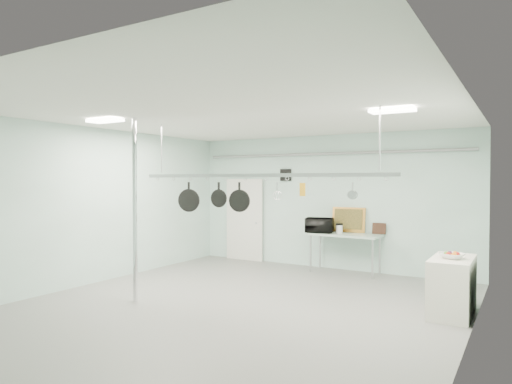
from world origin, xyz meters
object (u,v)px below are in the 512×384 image
Objects in this scene: fruit_bowl at (452,256)px; side_cabinet at (452,286)px; prep_table at (345,237)px; pot_rack at (255,174)px; microwave at (319,225)px; skillet_left at (189,197)px; chrome_pole at (135,210)px; coffee_canister at (339,229)px; skillet_mid at (219,195)px; skillet_right at (239,197)px.

side_cabinet is at bearing 92.38° from fruit_bowl.
pot_rack reaches higher than prep_table.
microwave is 1.09× the size of skillet_left.
chrome_pole is 2.00× the size of prep_table.
microwave is (-0.58, -0.11, 0.24)m from prep_table.
side_cabinet is at bearing -40.79° from prep_table.
coffee_canister is (-0.13, -0.02, 0.17)m from prep_table.
chrome_pole is 5.24× the size of microwave.
pot_rack is 10.82× the size of skillet_mid.
side_cabinet is 2.29× the size of skillet_right.
side_cabinet is 0.50m from fruit_bowl.
coffee_canister is 0.43× the size of skillet_mid.
skillet_mid is (-3.71, -1.00, 0.92)m from fruit_bowl.
skillet_left is at bearing 180.00° from pot_rack.
skillet_mid is (0.68, 0.00, 0.06)m from skillet_left.
pot_rack reaches higher than skillet_right.
skillet_left is at bearing -165.92° from side_cabinet.
coffee_canister reaches higher than side_cabinet.
skillet_right reaches higher than prep_table.
pot_rack is 0.52m from skillet_right.
pot_rack is 1.50m from skillet_left.
skillet_mid is at bearing -163.48° from side_cabinet.
prep_table is 3.61× the size of skillet_mid.
pot_rack reaches higher than skillet_mid.
fruit_bowl is at bearing -42.00° from prep_table.
side_cabinet is 0.25× the size of pot_rack.
chrome_pole is 8.92× the size of fruit_bowl.
coffee_canister is at bearing 45.98° from skillet_left.
pot_rack is 3.40m from microwave.
skillet_mid is (-1.16, -3.30, 1.03)m from prep_table.
skillet_left reaches higher than fruit_bowl.
chrome_pole is 0.67× the size of pot_rack.
chrome_pole reaches higher than prep_table.
side_cabinet is 3.81m from microwave.
coffee_canister is (0.27, 3.28, -1.23)m from pot_rack.
pot_rack is 8.59× the size of skillet_left.
skillet_mid is at bearing 180.00° from pot_rack.
microwave reaches higher than prep_table.
skillet_mid reaches higher than microwave.
skillet_left is (-1.71, -3.28, 0.81)m from coffee_canister.
side_cabinet is at bearing 133.16° from microwave.
skillet_right is at bearing -100.35° from coffee_canister.
chrome_pole is 6.11× the size of skillet_right.
skillet_left is 0.68m from skillet_mid.
prep_table is at bearing 83.09° from pot_rack.
side_cabinet is at bearing 10.09° from skillet_mid.
skillet_mid is at bearing -107.51° from coffee_canister.
prep_table is at bearing 11.28° from coffee_canister.
chrome_pole reaches higher than fruit_bowl.
pot_rack is 9.17× the size of skillet_right.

